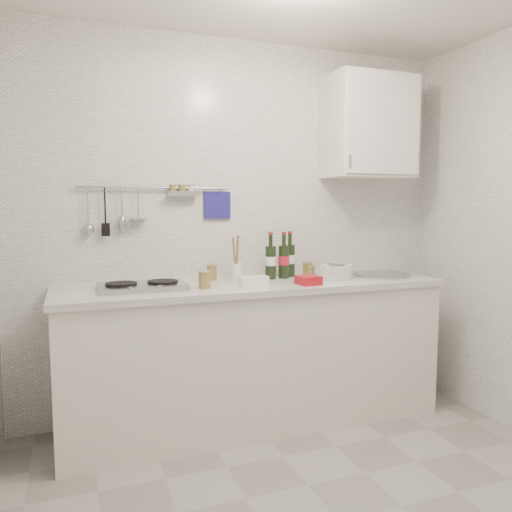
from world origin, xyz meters
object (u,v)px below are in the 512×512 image
(wall_cabinet, at_px, (369,128))
(wine_bottles, at_px, (282,255))
(plate_stack_sink, at_px, (335,271))
(utensil_crock, at_px, (236,270))
(plate_stack_hob, at_px, (127,286))

(wall_cabinet, xyz_separation_m, wine_bottles, (-0.65, 0.02, -0.87))
(plate_stack_sink, xyz_separation_m, utensil_crock, (-0.67, 0.12, 0.03))
(wall_cabinet, xyz_separation_m, plate_stack_hob, (-1.68, -0.07, -1.02))
(plate_stack_sink, height_order, wine_bottles, wine_bottles)
(wall_cabinet, xyz_separation_m, plate_stack_sink, (-0.31, -0.11, -0.99))
(wall_cabinet, height_order, plate_stack_sink, wall_cabinet)
(plate_stack_hob, height_order, wine_bottles, wine_bottles)
(utensil_crock, bearing_deg, wall_cabinet, -0.81)
(plate_stack_sink, distance_m, utensil_crock, 0.68)
(wine_bottles, bearing_deg, plate_stack_hob, -175.13)
(plate_stack_hob, bearing_deg, wine_bottles, 4.87)
(plate_stack_sink, bearing_deg, plate_stack_hob, 178.39)
(wall_cabinet, relative_size, plate_stack_sink, 2.54)
(wall_cabinet, relative_size, utensil_crock, 2.36)
(wine_bottles, bearing_deg, plate_stack_sink, -20.33)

